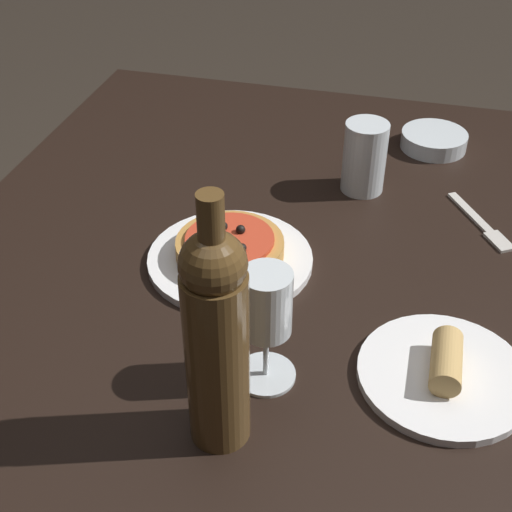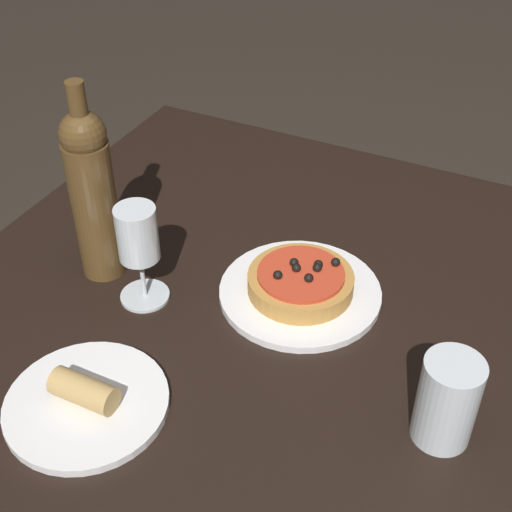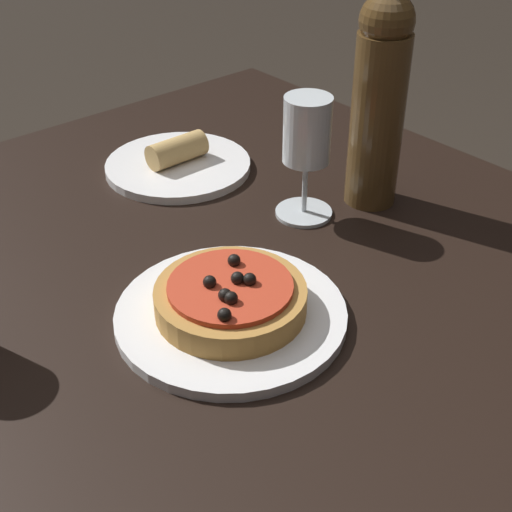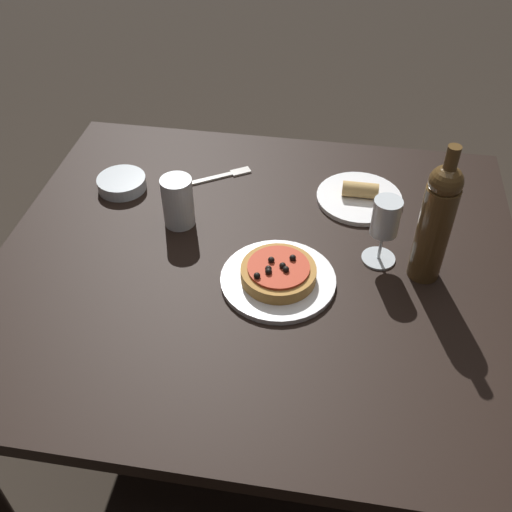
# 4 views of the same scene
# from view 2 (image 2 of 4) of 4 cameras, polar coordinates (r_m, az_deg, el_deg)

# --- Properties ---
(dining_table) EXTENTS (1.16, 1.03, 0.71)m
(dining_table) POSITION_cam_2_polar(r_m,az_deg,el_deg) (1.09, 4.80, -9.26)
(dining_table) COLOR black
(dining_table) RESTS_ON ground_plane
(dinner_plate) EXTENTS (0.25, 0.25, 0.01)m
(dinner_plate) POSITION_cam_2_polar(r_m,az_deg,el_deg) (1.08, 3.54, -2.93)
(dinner_plate) COLOR white
(dinner_plate) RESTS_ON dining_table
(pizza) EXTENTS (0.16, 0.16, 0.05)m
(pizza) POSITION_cam_2_polar(r_m,az_deg,el_deg) (1.07, 3.60, -2.02)
(pizza) COLOR #BC843D
(pizza) RESTS_ON dinner_plate
(wine_glass) EXTENTS (0.07, 0.07, 0.16)m
(wine_glass) POSITION_cam_2_polar(r_m,az_deg,el_deg) (1.03, -9.43, 1.30)
(wine_glass) COLOR silver
(wine_glass) RESTS_ON dining_table
(wine_bottle) EXTENTS (0.07, 0.07, 0.32)m
(wine_bottle) POSITION_cam_2_polar(r_m,az_deg,el_deg) (1.08, -12.96, 5.03)
(wine_bottle) COLOR brown
(wine_bottle) RESTS_ON dining_table
(water_cup) EXTENTS (0.07, 0.07, 0.12)m
(water_cup) POSITION_cam_2_polar(r_m,az_deg,el_deg) (0.89, 15.05, -11.12)
(water_cup) COLOR silver
(water_cup) RESTS_ON dining_table
(side_plate) EXTENTS (0.21, 0.21, 0.05)m
(side_plate) POSITION_cam_2_polar(r_m,az_deg,el_deg) (0.95, -13.43, -11.24)
(side_plate) COLOR white
(side_plate) RESTS_ON dining_table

